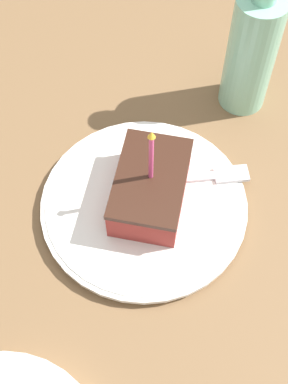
{
  "coord_description": "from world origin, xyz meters",
  "views": [
    {
      "loc": [
        -0.09,
        0.34,
        0.61
      ],
      "look_at": [
        -0.02,
        0.01,
        0.04
      ],
      "focal_mm": 50.0,
      "sensor_mm": 36.0,
      "label": 1
    }
  ],
  "objects_px": {
    "cake_slice": "(150,187)",
    "bottle": "(252,50)",
    "plate": "(144,205)",
    "fork": "(192,178)"
  },
  "relations": [
    {
      "from": "cake_slice",
      "to": "bottle",
      "type": "xyz_separation_m",
      "value": [
        -0.1,
        -0.2,
        0.05
      ]
    },
    {
      "from": "plate",
      "to": "bottle",
      "type": "height_order",
      "value": "bottle"
    },
    {
      "from": "cake_slice",
      "to": "bottle",
      "type": "height_order",
      "value": "bottle"
    },
    {
      "from": "cake_slice",
      "to": "fork",
      "type": "height_order",
      "value": "cake_slice"
    },
    {
      "from": "plate",
      "to": "bottle",
      "type": "xyz_separation_m",
      "value": [
        -0.1,
        -0.21,
        0.09
      ]
    },
    {
      "from": "fork",
      "to": "bottle",
      "type": "relative_size",
      "value": 0.72
    },
    {
      "from": "plate",
      "to": "bottle",
      "type": "distance_m",
      "value": 0.25
    },
    {
      "from": "fork",
      "to": "bottle",
      "type": "distance_m",
      "value": 0.19
    },
    {
      "from": "plate",
      "to": "bottle",
      "type": "bearing_deg",
      "value": -116.1
    },
    {
      "from": "plate",
      "to": "fork",
      "type": "relative_size",
      "value": 1.53
    }
  ]
}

